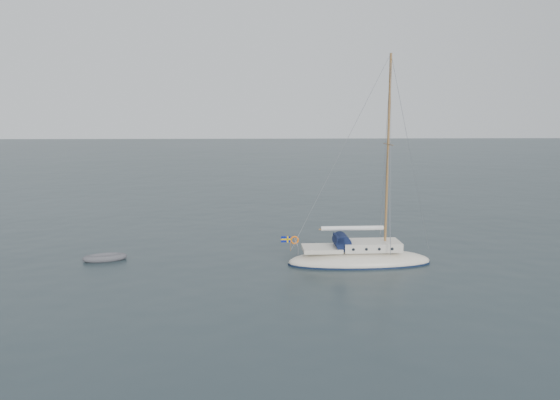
{
  "coord_description": "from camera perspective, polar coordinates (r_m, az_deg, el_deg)",
  "views": [
    {
      "loc": [
        -2.65,
        -28.49,
        8.41
      ],
      "look_at": [
        -1.56,
        0.0,
        3.83
      ],
      "focal_mm": 35.0,
      "sensor_mm": 36.0,
      "label": 1
    }
  ],
  "objects": [
    {
      "name": "ground",
      "position": [
        29.82,
        3.02,
        -7.26
      ],
      "size": [
        300.0,
        300.0,
        0.0
      ],
      "primitive_type": "plane",
      "color": "black",
      "rests_on": "ground"
    },
    {
      "name": "sailboat",
      "position": [
        30.95,
        8.34,
        -4.98
      ],
      "size": [
        8.47,
        2.54,
        12.07
      ],
      "rotation": [
        0.0,
        0.0,
        0.03
      ],
      "color": "beige",
      "rests_on": "ground"
    },
    {
      "name": "dinghy",
      "position": [
        33.11,
        -17.83,
        -5.75
      ],
      "size": [
        2.47,
        1.11,
        0.35
      ],
      "rotation": [
        0.0,
        0.0,
        0.3
      ],
      "color": "#54545A",
      "rests_on": "ground"
    }
  ]
}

